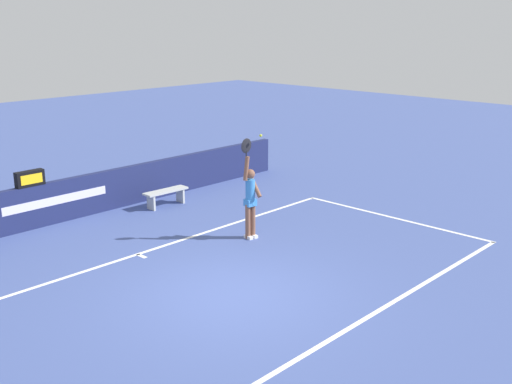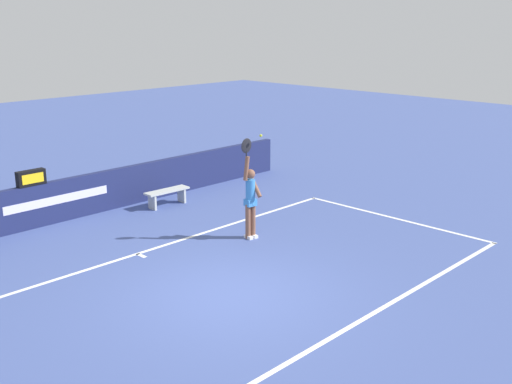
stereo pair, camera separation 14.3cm
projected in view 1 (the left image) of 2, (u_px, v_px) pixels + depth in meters
name	position (u px, v px, depth m)	size (l,w,h in m)	color
ground_plane	(233.00, 295.00, 11.53)	(60.00, 60.00, 0.00)	#415394
court_lines	(220.00, 289.00, 11.76)	(12.32, 5.41, 0.00)	white
back_wall	(58.00, 201.00, 15.54)	(15.42, 0.19, 1.07)	#1B2250
speed_display	(30.00, 178.00, 14.87)	(0.70, 0.20, 0.37)	black
tennis_player	(250.00, 197.00, 14.27)	(0.45, 0.40, 2.40)	brown
tennis_ball	(261.00, 136.00, 13.82)	(0.06, 0.06, 0.06)	#CEDD2B
courtside_bench_near	(166.00, 194.00, 16.92)	(1.31, 0.40, 0.45)	#B8BCB6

